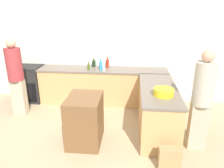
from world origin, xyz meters
TOP-DOWN VIEW (x-y plane):
  - ground_plane at (0.00, 0.00)m, footprint 14.00×14.00m
  - wall_back at (0.00, 2.17)m, footprint 8.00×0.06m
  - counter_back at (0.00, 1.84)m, footprint 3.14×0.63m
  - counter_peninsula at (1.22, 0.66)m, footprint 0.69×1.80m
  - range_oven at (-1.94, 1.84)m, footprint 0.73×0.60m
  - island_table at (-0.10, 0.12)m, footprint 0.58×0.74m
  - mixing_bowl at (1.26, 0.30)m, footprint 0.35×0.35m
  - olive_oil_bottle at (-0.33, 1.73)m, footprint 0.06×0.06m
  - dish_soap_bottle at (-0.03, 1.73)m, footprint 0.08×0.08m
  - wine_bottle_dark at (-0.26, 2.02)m, footprint 0.09×0.09m
  - vinegar_bottle_clear at (0.05, 1.67)m, footprint 0.07×0.07m
  - hot_sauce_bottle at (0.10, 1.99)m, footprint 0.07×0.07m
  - person_by_range at (-1.80, 1.05)m, footprint 0.33×0.33m
  - person_at_peninsula at (1.86, 0.14)m, footprint 0.33×0.33m
  - paper_bag at (1.32, -0.47)m, footprint 0.33×0.16m

SIDE VIEW (x-z plane):
  - ground_plane at x=0.00m, z-range 0.00..0.00m
  - paper_bag at x=1.32m, z-range 0.00..0.37m
  - island_table at x=-0.10m, z-range 0.00..0.88m
  - counter_back at x=0.00m, z-range 0.00..0.90m
  - counter_peninsula at x=1.22m, z-range 0.00..0.90m
  - range_oven at x=-1.94m, z-range 0.00..0.91m
  - person_by_range at x=-1.80m, z-range 0.08..1.80m
  - person_at_peninsula at x=1.86m, z-range 0.08..1.82m
  - mixing_bowl at x=1.26m, z-range 0.90..1.02m
  - vinegar_bottle_clear at x=0.05m, z-range 0.88..1.07m
  - olive_oil_bottle at x=-0.33m, z-range 0.88..1.08m
  - wine_bottle_dark at x=-0.26m, z-range 0.88..1.08m
  - hot_sauce_bottle at x=0.10m, z-range 0.87..1.14m
  - dish_soap_bottle at x=-0.03m, z-range 0.87..1.15m
  - wall_back at x=0.00m, z-range 0.00..2.70m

